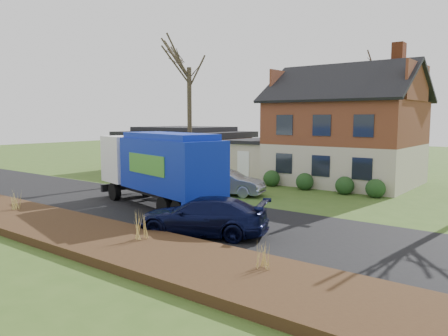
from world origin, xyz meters
The scene contains 13 objects.
ground centered at (0.00, 0.00, 0.00)m, with size 120.00×120.00×0.00m, color #36531B.
road centered at (0.00, 0.00, 0.01)m, with size 80.00×7.00×0.02m, color black.
mulch_verge centered at (0.00, -5.30, 0.15)m, with size 80.00×3.50×0.30m, color black.
main_house centered at (1.49, 13.91, 4.03)m, with size 12.95×8.95×9.26m.
ranch_house centered at (-12.00, 13.00, 1.81)m, with size 9.80×8.20×3.70m.
garbage_truck centered at (-1.99, 0.37, 2.15)m, with size 9.02×4.37×3.74m.
silver_sedan centered at (-1.57, 5.29, 0.73)m, with size 1.54×4.43×1.46m, color #96999D.
navy_wagon centered at (3.04, -2.25, 0.73)m, with size 2.04×5.02×1.46m, color black.
tree_front_west centered at (-8.26, 9.55, 9.31)m, with size 3.80×3.80×11.30m.
tree_back centered at (1.88, 20.54, 8.46)m, with size 3.20×3.20×10.15m.
grass_clump_west centered at (-5.88, -4.96, 0.75)m, with size 0.34×0.28×0.91m.
grass_clump_mid centered at (2.39, -4.86, 0.80)m, with size 0.36×0.29×0.99m.
grass_clump_east centered at (7.34, -4.70, 0.71)m, with size 0.33×0.27×0.82m.
Camera 1 is at (13.63, -14.64, 4.44)m, focal length 35.00 mm.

